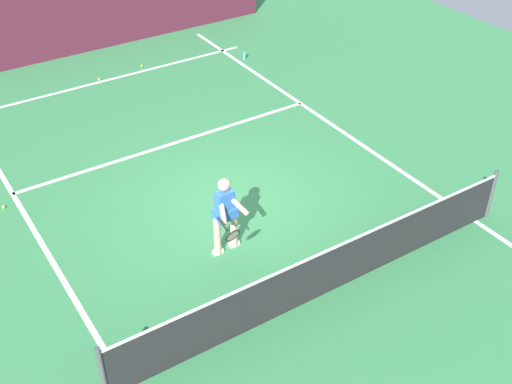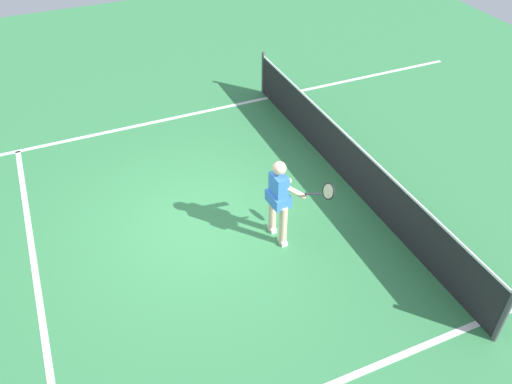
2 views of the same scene
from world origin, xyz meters
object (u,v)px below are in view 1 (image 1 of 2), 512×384
(tennis_ball_far, at_px, (142,66))
(water_bottle, at_px, (244,55))
(tennis_ball_near, at_px, (99,79))
(tennis_player, at_px, (225,213))
(tennis_ball_mid, at_px, (3,207))

(tennis_ball_far, xyz_separation_m, water_bottle, (-2.69, 1.13, 0.09))
(tennis_ball_far, relative_size, water_bottle, 0.28)
(tennis_ball_near, distance_m, tennis_ball_far, 1.34)
(tennis_ball_near, bearing_deg, tennis_player, 84.93)
(tennis_ball_far, distance_m, water_bottle, 2.91)
(tennis_ball_far, bearing_deg, tennis_player, 75.89)
(tennis_player, bearing_deg, tennis_ball_mid, -48.76)
(tennis_ball_near, relative_size, tennis_ball_mid, 1.00)
(tennis_ball_far, height_order, water_bottle, water_bottle)
(tennis_ball_mid, height_order, water_bottle, water_bottle)
(tennis_player, xyz_separation_m, tennis_ball_far, (-2.03, -8.06, -0.81))
(tennis_player, bearing_deg, water_bottle, -124.21)
(water_bottle, bearing_deg, tennis_player, 55.79)
(tennis_ball_mid, bearing_deg, water_bottle, -156.17)
(tennis_ball_mid, bearing_deg, tennis_player, 131.24)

